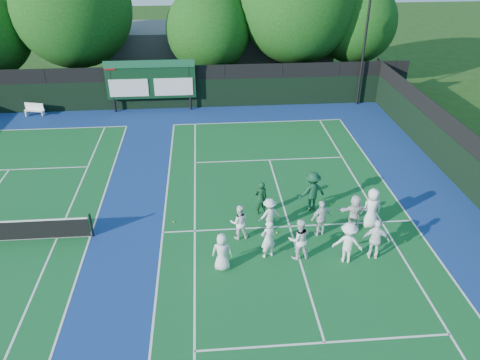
{
  "coord_description": "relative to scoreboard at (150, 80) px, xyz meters",
  "views": [
    {
      "loc": [
        -3.53,
        -15.5,
        11.78
      ],
      "look_at": [
        -2.0,
        3.0,
        1.3
      ],
      "focal_mm": 35.0,
      "sensor_mm": 36.0,
      "label": 1
    }
  ],
  "objects": [
    {
      "name": "tennis_ball_0",
      "position": [
        6.39,
        -15.03,
        -2.16
      ],
      "size": [
        0.07,
        0.07,
        0.07
      ],
      "primitive_type": "sphere",
      "color": "#C4D418",
      "rests_on": "ground"
    },
    {
      "name": "tennis_ball_1",
      "position": [
        9.24,
        -13.01,
        -2.16
      ],
      "size": [
        0.07,
        0.07,
        0.07
      ],
      "primitive_type": "sphere",
      "color": "#C4D418",
      "rests_on": "ground"
    },
    {
      "name": "court_apron",
      "position": [
        1.01,
        -14.59,
        -2.19
      ],
      "size": [
        34.0,
        32.0,
        0.01
      ],
      "primitive_type": "cube",
      "color": "navy",
      "rests_on": "ground"
    },
    {
      "name": "bench",
      "position": [
        -7.91,
        -0.22,
        -1.73
      ],
      "size": [
        1.4,
        0.7,
        0.85
      ],
      "color": "white",
      "rests_on": "ground"
    },
    {
      "name": "back_fence",
      "position": [
        1.01,
        0.41,
        -0.83
      ],
      "size": [
        34.0,
        0.08,
        3.0
      ],
      "color": "black",
      "rests_on": "ground"
    },
    {
      "name": "near_court",
      "position": [
        7.01,
        -14.59,
        -2.18
      ],
      "size": [
        11.05,
        23.85,
        0.01
      ],
      "color": "#105122",
      "rests_on": "ground"
    },
    {
      "name": "tennis_ball_4",
      "position": [
        6.03,
        -11.7,
        -2.16
      ],
      "size": [
        0.07,
        0.07,
        0.07
      ],
      "primitive_type": "sphere",
      "color": "#C4D418",
      "rests_on": "ground"
    },
    {
      "name": "light_pole_right",
      "position": [
        14.51,
        0.11,
        4.11
      ],
      "size": [
        1.2,
        0.3,
        10.12
      ],
      "color": "black",
      "rests_on": "ground"
    },
    {
      "name": "coach_right",
      "position": [
        8.23,
        -13.28,
        -1.23
      ],
      "size": [
        1.36,
        0.96,
        1.91
      ],
      "primitive_type": "imported",
      "rotation": [
        0.0,
        0.0,
        3.36
      ],
      "color": "#103A23",
      "rests_on": "ground"
    },
    {
      "name": "coach_left",
      "position": [
        5.88,
        -13.44,
        -1.37
      ],
      "size": [
        0.66,
        0.5,
        1.63
      ],
      "primitive_type": "imported",
      "rotation": [
        0.0,
        0.0,
        3.34
      ],
      "color": "#0F391D",
      "rests_on": "ground"
    },
    {
      "name": "player_back_4",
      "position": [
        10.49,
        -14.81,
        -1.27
      ],
      "size": [
        0.97,
        0.7,
        1.84
      ],
      "primitive_type": "imported",
      "rotation": [
        0.0,
        0.0,
        3.27
      ],
      "color": "white",
      "rests_on": "ground"
    },
    {
      "name": "ground",
      "position": [
        7.01,
        -15.59,
        -2.19
      ],
      "size": [
        120.0,
        120.0,
        0.0
      ],
      "primitive_type": "plane",
      "color": "#18370F",
      "rests_on": "ground"
    },
    {
      "name": "player_front_1",
      "position": [
        5.79,
        -16.53,
        -1.35
      ],
      "size": [
        0.72,
        0.59,
        1.69
      ],
      "primitive_type": "imported",
      "rotation": [
        0.0,
        0.0,
        3.5
      ],
      "color": "white",
      "rests_on": "ground"
    },
    {
      "name": "player_back_1",
      "position": [
        6.08,
        -14.74,
        -1.42
      ],
      "size": [
        1.12,
        0.85,
        1.54
      ],
      "primitive_type": "imported",
      "rotation": [
        0.0,
        0.0,
        3.45
      ],
      "color": "silver",
      "rests_on": "ground"
    },
    {
      "name": "player_front_4",
      "position": [
        9.93,
        -16.94,
        -1.32
      ],
      "size": [
        1.1,
        0.67,
        1.74
      ],
      "primitive_type": "imported",
      "rotation": [
        0.0,
        0.0,
        2.89
      ],
      "color": "white",
      "rests_on": "ground"
    },
    {
      "name": "player_front_0",
      "position": [
        3.96,
        -17.11,
        -1.4
      ],
      "size": [
        0.83,
        0.59,
        1.58
      ],
      "primitive_type": "imported",
      "rotation": [
        0.0,
        0.0,
        3.02
      ],
      "color": "silver",
      "rests_on": "ground"
    },
    {
      "name": "tennis_ball_5",
      "position": [
        11.6,
        -16.1,
        -2.16
      ],
      "size": [
        0.07,
        0.07,
        0.07
      ],
      "primitive_type": "sphere",
      "color": "#C4D418",
      "rests_on": "ground"
    },
    {
      "name": "player_back_0",
      "position": [
        4.76,
        -15.2,
        -1.41
      ],
      "size": [
        0.8,
        0.64,
        1.57
      ],
      "primitive_type": "imported",
      "rotation": [
        0.0,
        0.0,
        3.2
      ],
      "color": "white",
      "rests_on": "ground"
    },
    {
      "name": "tree_e",
      "position": [
        15.16,
        3.99,
        2.61
      ],
      "size": [
        5.98,
        5.98,
        7.95
      ],
      "color": "black",
      "rests_on": "ground"
    },
    {
      "name": "player_front_3",
      "position": [
        8.8,
        -17.06,
        -1.31
      ],
      "size": [
        1.27,
        0.94,
        1.75
      ],
      "primitive_type": "imported",
      "rotation": [
        0.0,
        0.0,
        2.87
      ],
      "color": "white",
      "rests_on": "ground"
    },
    {
      "name": "player_front_2",
      "position": [
        6.97,
        -16.69,
        -1.31
      ],
      "size": [
        0.93,
        0.76,
        1.77
      ],
      "primitive_type": "imported",
      "rotation": [
        0.0,
        0.0,
        3.25
      ],
      "color": "white",
      "rests_on": "ground"
    },
    {
      "name": "tennis_ball_3",
      "position": [
        1.96,
        -13.85,
        -2.16
      ],
      "size": [
        0.07,
        0.07,
        0.07
      ],
      "primitive_type": "sphere",
      "color": "#C4D418",
      "rests_on": "ground"
    },
    {
      "name": "tennis_ball_2",
      "position": [
        9.73,
        -15.24,
        -2.16
      ],
      "size": [
        0.07,
        0.07,
        0.07
      ],
      "primitive_type": "sphere",
      "color": "#C4D418",
      "rests_on": "ground"
    },
    {
      "name": "clubhouse",
      "position": [
        5.01,
        8.41,
        -0.19
      ],
      "size": [
        18.0,
        6.0,
        4.0
      ],
      "primitive_type": "cube",
      "color": "#545459",
      "rests_on": "ground"
    },
    {
      "name": "tree_c",
      "position": [
        4.22,
        3.99,
        2.25
      ],
      "size": [
        6.16,
        6.16,
        7.69
      ],
      "color": "black",
      "rests_on": "ground"
    },
    {
      "name": "player_back_3",
      "position": [
        9.72,
        -14.88,
        -1.38
      ],
      "size": [
        1.5,
        0.49,
        1.62
      ],
      "primitive_type": "imported",
      "rotation": [
        0.0,
        0.0,
        3.15
      ],
      "color": "silver",
      "rests_on": "ground"
    },
    {
      "name": "tree_d",
      "position": [
        10.71,
        3.99,
        3.93
      ],
      "size": [
        8.53,
        8.53,
        10.61
      ],
      "color": "black",
      "rests_on": "ground"
    },
    {
      "name": "tree_b",
      "position": [
        -5.16,
        3.99,
        3.85
      ],
      "size": [
        8.23,
        8.23,
        10.37
      ],
      "color": "black",
      "rests_on": "ground"
    },
    {
      "name": "player_back_2",
      "position": [
        8.18,
        -15.26,
        -1.36
      ],
      "size": [
        1.06,
        0.71,
        1.67
      ],
      "primitive_type": "imported",
      "rotation": [
        0.0,
        0.0,
        3.48
      ],
      "color": "silver",
      "rests_on": "ground"
    },
    {
      "name": "scoreboard",
      "position": [
        0.0,
        0.0,
        0.0
      ],
      "size": [
        6.0,
        0.21,
        3.55
      ],
      "color": "black",
      "rests_on": "ground"
    }
  ]
}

